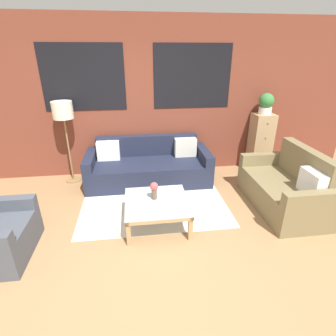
# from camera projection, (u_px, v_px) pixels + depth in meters

# --- Properties ---
(ground_plane) EXTENTS (16.00, 16.00, 0.00)m
(ground_plane) POSITION_uv_depth(u_px,v_px,m) (153.00, 253.00, 3.14)
(ground_plane) COLOR #9E754C
(wall_back_brick) EXTENTS (8.40, 0.09, 2.80)m
(wall_back_brick) POSITION_uv_depth(u_px,v_px,m) (140.00, 100.00, 4.77)
(wall_back_brick) COLOR brown
(wall_back_brick) RESTS_ON ground_plane
(rug) EXTENTS (2.25, 1.72, 0.00)m
(rug) POSITION_uv_depth(u_px,v_px,m) (154.00, 201.00, 4.23)
(rug) COLOR silver
(rug) RESTS_ON ground_plane
(couch_dark) EXTENTS (2.20, 0.88, 0.78)m
(couch_dark) POSITION_uv_depth(u_px,v_px,m) (149.00, 167.00, 4.80)
(couch_dark) COLOR #1E2338
(couch_dark) RESTS_ON ground_plane
(settee_vintage) EXTENTS (0.80, 1.50, 0.92)m
(settee_vintage) POSITION_uv_depth(u_px,v_px,m) (286.00, 189.00, 3.97)
(settee_vintage) COLOR olive
(settee_vintage) RESTS_ON ground_plane
(coffee_table) EXTENTS (0.85, 0.85, 0.36)m
(coffee_table) POSITION_uv_depth(u_px,v_px,m) (157.00, 205.00, 3.56)
(coffee_table) COLOR silver
(coffee_table) RESTS_ON ground_plane
(floor_lamp) EXTENTS (0.34, 0.34, 1.46)m
(floor_lamp) POSITION_uv_depth(u_px,v_px,m) (63.00, 114.00, 4.41)
(floor_lamp) COLOR olive
(floor_lamp) RESTS_ON ground_plane
(drawer_cabinet) EXTENTS (0.39, 0.37, 1.13)m
(drawer_cabinet) POSITION_uv_depth(u_px,v_px,m) (260.00, 143.00, 5.16)
(drawer_cabinet) COLOR tan
(drawer_cabinet) RESTS_ON ground_plane
(potted_plant) EXTENTS (0.27, 0.27, 0.38)m
(potted_plant) POSITION_uv_depth(u_px,v_px,m) (266.00, 103.00, 4.85)
(potted_plant) COLOR silver
(potted_plant) RESTS_ON drawer_cabinet
(flower_vase) EXTENTS (0.11, 0.11, 0.25)m
(flower_vase) POSITION_uv_depth(u_px,v_px,m) (154.00, 189.00, 3.54)
(flower_vase) COLOR brown
(flower_vase) RESTS_ON coffee_table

